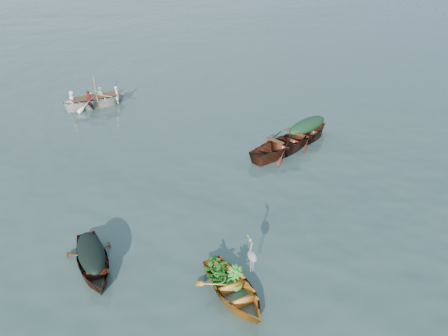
# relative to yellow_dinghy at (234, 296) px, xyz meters

# --- Properties ---
(ground) EXTENTS (140.00, 140.00, 0.00)m
(ground) POSITION_rel_yellow_dinghy_xyz_m (1.90, 3.05, 0.00)
(ground) COLOR #374D47
(ground) RESTS_ON ground
(yellow_dinghy) EXTENTS (1.89, 3.25, 0.81)m
(yellow_dinghy) POSITION_rel_yellow_dinghy_xyz_m (0.00, 0.00, 0.00)
(yellow_dinghy) COLOR orange
(yellow_dinghy) RESTS_ON ground
(dark_covered_boat) EXTENTS (1.58, 3.45, 0.81)m
(dark_covered_boat) POSITION_rel_yellow_dinghy_xyz_m (-3.25, 2.12, 0.00)
(dark_covered_boat) COLOR #512A13
(dark_covered_boat) RESTS_ON ground
(green_tarp_boat) EXTENTS (4.41, 3.16, 0.99)m
(green_tarp_boat) POSITION_rel_yellow_dinghy_xyz_m (5.97, 7.66, 0.00)
(green_tarp_boat) COLOR #471810
(green_tarp_boat) RESTS_ON ground
(open_wooden_boat) EXTENTS (5.02, 3.37, 1.16)m
(open_wooden_boat) POSITION_rel_yellow_dinghy_xyz_m (4.58, 6.94, 0.00)
(open_wooden_boat) COLOR #592016
(open_wooden_boat) RESTS_ON ground
(rowed_boat) EXTENTS (4.57, 2.07, 1.06)m
(rowed_boat) POSITION_rel_yellow_dinghy_xyz_m (-2.39, 14.77, 0.00)
(rowed_boat) COLOR white
(rowed_boat) RESTS_ON ground
(dark_tarp_cover) EXTENTS (0.87, 1.90, 0.40)m
(dark_tarp_cover) POSITION_rel_yellow_dinghy_xyz_m (-3.25, 2.12, 0.61)
(dark_tarp_cover) COLOR black
(dark_tarp_cover) RESTS_ON dark_covered_boat
(green_tarp_cover) EXTENTS (2.42, 1.74, 0.52)m
(green_tarp_cover) POSITION_rel_yellow_dinghy_xyz_m (5.97, 7.66, 0.76)
(green_tarp_cover) COLOR #15341B
(green_tarp_cover) RESTS_ON green_tarp_boat
(thwart_benches) EXTENTS (2.57, 1.82, 0.04)m
(thwart_benches) POSITION_rel_yellow_dinghy_xyz_m (4.58, 6.94, 0.60)
(thwart_benches) COLOR #492911
(thwart_benches) RESTS_ON open_wooden_boat
(heron) EXTENTS (0.35, 0.45, 0.92)m
(heron) POSITION_rel_yellow_dinghy_xyz_m (0.53, 0.16, 0.87)
(heron) COLOR gray
(heron) RESTS_ON yellow_dinghy
(dinghy_weeds) EXTENTS (0.86, 1.02, 0.60)m
(dinghy_weeds) POSITION_rel_yellow_dinghy_xyz_m (-0.08, 0.54, 0.71)
(dinghy_weeds) COLOR #1E731F
(dinghy_weeds) RESTS_ON yellow_dinghy
(rowers) EXTENTS (3.24, 1.71, 0.76)m
(rowers) POSITION_rel_yellow_dinghy_xyz_m (-2.39, 14.77, 0.91)
(rowers) COLOR silver
(rowers) RESTS_ON rowed_boat
(oars) EXTENTS (1.04, 2.66, 0.06)m
(oars) POSITION_rel_yellow_dinghy_xyz_m (-2.39, 14.77, 0.56)
(oars) COLOR #A98240
(oars) RESTS_ON rowed_boat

